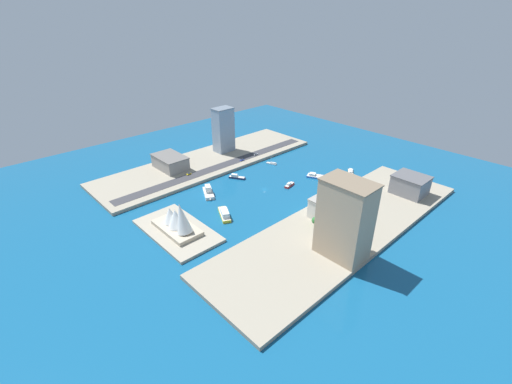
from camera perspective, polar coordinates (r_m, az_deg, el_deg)
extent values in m
plane|color=#145684|center=(316.95, 1.42, 0.43)|extent=(440.00, 440.00, 0.00)
cube|color=#9E937F|center=(271.19, 14.02, -5.30)|extent=(70.00, 240.00, 2.88)
cube|color=#9E937F|center=(375.07, -7.64, 4.95)|extent=(70.00, 240.00, 2.88)
cube|color=#A89E89|center=(264.75, -12.69, -6.14)|extent=(68.29, 37.25, 2.00)
cube|color=#38383D|center=(359.24, -5.72, 4.26)|extent=(12.06, 228.00, 0.15)
cube|color=#1E284C|center=(337.49, -3.11, 2.36)|extent=(15.66, 11.51, 1.77)
cone|color=#1E284C|center=(335.04, -1.75, 2.19)|extent=(2.19, 2.19, 1.60)
cube|color=white|center=(337.42, -3.56, 2.73)|extent=(6.55, 5.62, 2.41)
cube|color=beige|center=(337.09, -3.12, 2.50)|extent=(15.03, 11.05, 0.10)
cube|color=orange|center=(360.41, 15.17, 3.07)|extent=(12.99, 15.43, 1.40)
cone|color=orange|center=(352.99, 15.23, 2.53)|extent=(1.75, 1.75, 1.26)
cube|color=white|center=(360.95, 15.20, 3.37)|extent=(7.25, 8.47, 1.61)
cube|color=beige|center=(360.11, 15.19, 3.18)|extent=(12.47, 14.82, 0.10)
cube|color=red|center=(323.67, 5.46, 1.11)|extent=(6.22, 12.91, 1.93)
cone|color=red|center=(328.99, 6.04, 1.54)|extent=(2.07, 2.07, 1.74)
cube|color=white|center=(322.04, 5.39, 1.34)|extent=(3.32, 5.13, 1.77)
cube|color=beige|center=(323.22, 5.47, 1.27)|extent=(5.97, 12.40, 0.10)
cube|color=blue|center=(344.71, 9.59, 2.55)|extent=(17.47, 14.26, 1.62)
cone|color=blue|center=(343.50, 10.91, 2.33)|extent=(1.95, 1.95, 1.46)
cube|color=white|center=(344.37, 9.19, 2.89)|extent=(7.44, 7.23, 2.07)
cube|color=beige|center=(344.35, 9.60, 2.68)|extent=(16.77, 13.69, 0.10)
cube|color=white|center=(369.14, 2.53, 4.65)|extent=(11.24, 6.68, 1.17)
cone|color=white|center=(371.27, 1.72, 4.80)|extent=(1.36, 1.36, 1.06)
cube|color=white|center=(367.99, 2.82, 4.76)|extent=(6.17, 3.88, 1.11)
cube|color=beige|center=(368.89, 2.54, 4.74)|extent=(10.79, 6.41, 0.10)
cylinder|color=silver|center=(367.13, 2.48, 5.48)|extent=(0.24, 0.24, 10.24)
cube|color=silver|center=(310.31, -7.76, -0.19)|extent=(22.56, 16.77, 2.76)
cone|color=silver|center=(300.22, -7.44, -1.19)|extent=(3.36, 3.36, 2.48)
cube|color=white|center=(309.40, -7.83, 0.57)|extent=(9.11, 7.73, 5.43)
cube|color=beige|center=(309.64, -7.77, 0.04)|extent=(21.66, 16.10, 0.10)
cube|color=yellow|center=(277.88, -5.17, -3.69)|extent=(23.08, 16.19, 2.31)
cone|color=yellow|center=(288.03, -5.63, -2.48)|extent=(2.80, 2.80, 2.08)
cube|color=white|center=(274.08, -5.10, -3.39)|extent=(12.62, 9.99, 4.05)
cube|color=beige|center=(277.25, -5.18, -3.48)|extent=(22.16, 15.54, 0.10)
cube|color=gray|center=(360.63, -13.79, 4.71)|extent=(35.17, 22.83, 12.27)
cube|color=slate|center=(358.19, -13.90, 5.67)|extent=(36.58, 23.75, 0.80)
cube|color=silver|center=(275.67, 11.32, -2.21)|extent=(14.52, 27.47, 15.06)
cube|color=#9D9992|center=(271.85, 11.47, -0.76)|extent=(15.10, 28.57, 0.80)
cube|color=tan|center=(224.93, 14.25, -4.49)|extent=(31.08, 20.15, 52.11)
cube|color=#7C6B55|center=(212.34, 15.08, 1.56)|extent=(32.32, 20.96, 0.80)
cube|color=#8C9EB2|center=(391.02, -5.34, 9.98)|extent=(14.80, 20.61, 47.53)
cube|color=slate|center=(384.32, -5.50, 13.41)|extent=(15.39, 21.43, 0.80)
cube|color=gray|center=(328.64, 23.79, 1.03)|extent=(26.55, 23.05, 15.63)
cube|color=#59595C|center=(325.34, 24.07, 2.32)|extent=(27.61, 23.97, 0.80)
cylinder|color=black|center=(386.23, 0.06, 6.20)|extent=(0.25, 0.64, 0.64)
cylinder|color=black|center=(385.05, 0.24, 6.13)|extent=(0.25, 0.64, 0.64)
cylinder|color=black|center=(384.00, -0.32, 6.07)|extent=(0.25, 0.64, 0.64)
cylinder|color=black|center=(382.81, -0.14, 6.00)|extent=(0.25, 0.64, 0.64)
cube|color=#B7B7BC|center=(384.42, -0.04, 6.14)|extent=(1.95, 5.02, 0.75)
cube|color=#262D38|center=(384.02, -0.07, 6.22)|extent=(1.71, 2.81, 0.52)
cylinder|color=black|center=(371.95, -2.18, 5.30)|extent=(0.27, 0.65, 0.64)
cylinder|color=black|center=(370.92, -2.01, 5.24)|extent=(0.27, 0.65, 0.64)
cylinder|color=black|center=(369.91, -2.55, 5.16)|extent=(0.27, 0.65, 0.64)
cylinder|color=black|center=(368.87, -2.38, 5.10)|extent=(0.27, 0.65, 0.64)
cube|color=blue|center=(370.29, -2.28, 5.25)|extent=(1.89, 4.73, 0.82)
cube|color=#262D38|center=(369.88, -2.31, 5.33)|extent=(1.61, 2.67, 0.57)
cylinder|color=black|center=(342.62, -11.03, 2.72)|extent=(0.27, 0.65, 0.64)
cylinder|color=black|center=(344.05, -11.19, 2.81)|extent=(0.27, 0.65, 0.64)
cylinder|color=black|center=(344.07, -10.57, 2.88)|extent=(0.27, 0.65, 0.64)
cylinder|color=black|center=(345.49, -10.72, 2.97)|extent=(0.27, 0.65, 0.64)
cube|color=yellow|center=(343.93, -10.88, 2.89)|extent=(2.16, 4.74, 0.79)
cube|color=#262D38|center=(343.74, -10.86, 3.01)|extent=(1.85, 2.68, 0.62)
cylinder|color=black|center=(367.25, -2.01, 5.39)|extent=(0.18, 0.18, 5.50)
cube|color=black|center=(366.02, -2.02, 5.86)|extent=(0.36, 0.36, 1.00)
sphere|color=red|center=(365.89, -2.02, 5.91)|extent=(0.24, 0.24, 0.24)
sphere|color=yellow|center=(366.02, -2.02, 5.86)|extent=(0.24, 0.24, 0.24)
sphere|color=green|center=(366.15, -2.02, 5.80)|extent=(0.24, 0.24, 0.24)
cube|color=#BCAD93|center=(263.39, -12.74, -5.69)|extent=(39.68, 20.32, 3.00)
cone|color=white|center=(250.20, -11.96, -4.17)|extent=(15.49, 11.36, 23.58)
cone|color=white|center=(259.02, -12.93, -4.17)|extent=(14.11, 12.92, 14.60)
cone|color=white|center=(265.50, -13.80, -3.66)|extent=(12.54, 11.32, 12.83)
cylinder|color=brown|center=(262.34, 13.15, -5.54)|extent=(0.50, 0.50, 3.90)
sphere|color=#2D7233|center=(259.82, 13.26, -4.67)|extent=(6.97, 6.97, 6.97)
cylinder|color=brown|center=(262.25, 9.57, -5.26)|extent=(0.50, 0.50, 3.09)
sphere|color=#2D7233|center=(260.29, 9.63, -4.59)|extent=(5.32, 5.32, 5.32)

